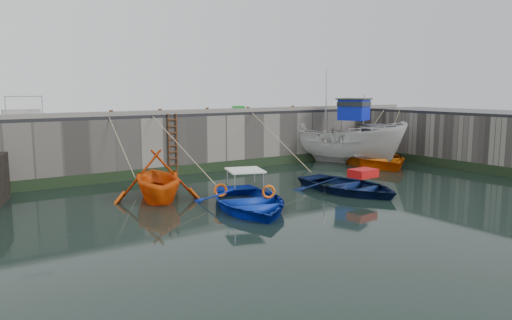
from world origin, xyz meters
TOP-DOWN VIEW (x-y plane):
  - ground at (0.00, 0.00)m, footprint 120.00×120.00m
  - quay_back at (0.00, 12.50)m, footprint 30.00×5.00m
  - quay_right at (14.50, 2.50)m, footprint 5.00×15.00m
  - road_back at (0.00, 12.50)m, footprint 30.00×5.00m
  - road_right at (14.50, 2.50)m, footprint 5.00×15.00m
  - kerb_back at (0.00, 10.15)m, footprint 30.00×0.30m
  - algae_back at (0.00, 9.96)m, footprint 30.00×0.08m
  - algae_right at (11.96, 2.50)m, footprint 0.08×15.00m
  - ladder at (-2.00, 9.91)m, footprint 0.51×0.08m
  - boat_near_white at (-4.83, 5.30)m, footprint 4.94×5.33m
  - boat_near_white_rope at (-4.83, 8.90)m, footprint 0.04×3.40m
  - boat_near_blue at (-2.63, 1.87)m, footprint 5.20×6.18m
  - boat_near_blue_rope at (-2.63, 7.19)m, footprint 0.04×6.20m
  - boat_near_navy at (2.67, 2.03)m, footprint 3.92×5.28m
  - boat_near_navy_rope at (2.67, 7.26)m, footprint 0.04×6.06m
  - boat_far_white at (8.46, 8.36)m, footprint 5.69×8.16m
  - boat_far_orange at (9.49, 7.11)m, footprint 7.24×8.36m
  - fish_crate at (2.71, 11.12)m, footprint 0.76×0.58m
  - railing at (-8.75, 11.25)m, footprint 1.60×1.05m
  - bollard_a at (-5.00, 10.25)m, footprint 0.18×0.18m
  - bollard_b at (-2.50, 10.25)m, footprint 0.18×0.18m
  - bollard_c at (0.20, 10.25)m, footprint 0.18×0.18m
  - bollard_d at (2.80, 10.25)m, footprint 0.18×0.18m
  - bollard_e at (6.00, 10.25)m, footprint 0.18×0.18m

SIDE VIEW (x-z plane):
  - ground at x=0.00m, z-range 0.00..0.00m
  - boat_near_white at x=-4.83m, z-range -1.16..1.16m
  - boat_near_white_rope at x=-4.83m, z-range -1.55..1.55m
  - boat_near_blue at x=-2.63m, z-range -0.55..0.55m
  - boat_near_blue_rope at x=-2.63m, z-range -1.55..1.55m
  - boat_near_navy at x=2.67m, z-range -0.53..0.53m
  - boat_near_navy_rope at x=2.67m, z-range -1.55..1.55m
  - algae_back at x=0.00m, z-range 0.00..0.50m
  - algae_right at x=11.96m, z-range 0.00..0.50m
  - boat_far_orange at x=9.49m, z-range -1.76..2.69m
  - boat_far_white at x=8.46m, z-range -1.74..4.21m
  - quay_back at x=0.00m, z-range 0.00..3.00m
  - quay_right at x=14.50m, z-range 0.00..3.00m
  - ladder at x=-2.00m, z-range -0.01..3.19m
  - road_back at x=0.00m, z-range 3.00..3.16m
  - road_right at x=14.50m, z-range 3.00..3.16m
  - kerb_back at x=0.00m, z-range 3.16..3.36m
  - bollard_a at x=-5.00m, z-range 3.16..3.44m
  - bollard_b at x=-2.50m, z-range 3.16..3.44m
  - bollard_c at x=0.20m, z-range 3.16..3.44m
  - bollard_d at x=2.80m, z-range 3.16..3.44m
  - bollard_e at x=6.00m, z-range 3.16..3.44m
  - fish_crate at x=2.71m, z-range 3.16..3.46m
  - railing at x=-8.75m, z-range 2.86..3.86m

